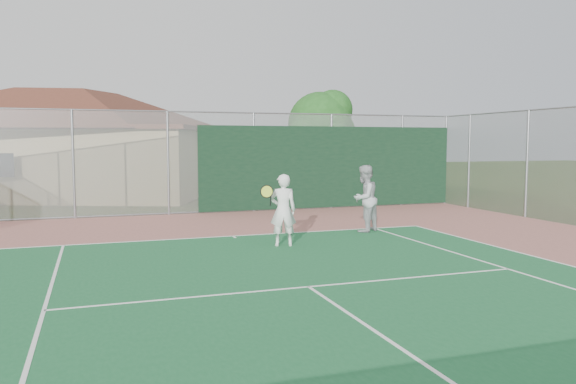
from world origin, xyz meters
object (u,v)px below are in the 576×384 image
at_px(clubhouse, 71,133).
at_px(tree, 322,126).
at_px(player_grey_back, 364,199).
at_px(player_white_front, 283,211).

xyz_separation_m(clubhouse, tree, (11.01, -3.43, 0.31)).
relative_size(tree, player_grey_back, 2.68).
distance_m(clubhouse, tree, 11.54).
bearing_deg(player_white_front, clubhouse, -58.57).
height_order(clubhouse, player_grey_back, clubhouse).
distance_m(clubhouse, player_white_front, 16.22).
height_order(clubhouse, player_white_front, clubhouse).
height_order(clubhouse, tree, clubhouse).
height_order(player_white_front, player_grey_back, player_grey_back).
distance_m(clubhouse, player_grey_back, 16.17).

